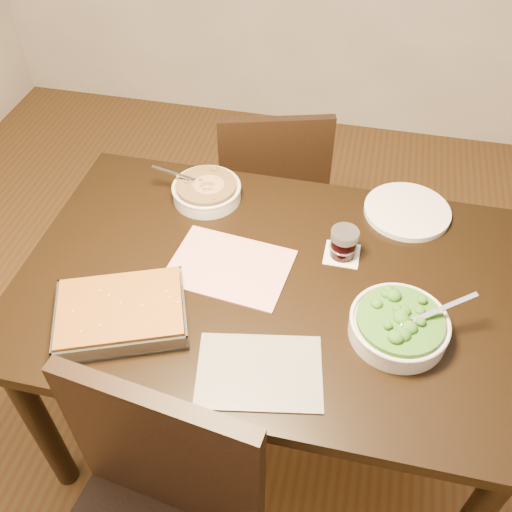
% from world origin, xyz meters
% --- Properties ---
extents(ground, '(4.00, 4.00, 0.00)m').
position_xyz_m(ground, '(0.00, 0.00, 0.00)').
color(ground, '#4D2D16').
rests_on(ground, ground).
extents(table, '(1.40, 0.90, 0.75)m').
position_xyz_m(table, '(0.00, 0.00, 0.65)').
color(table, black).
rests_on(table, ground).
extents(magazine_a, '(0.35, 0.28, 0.01)m').
position_xyz_m(magazine_a, '(-0.13, 0.02, 0.75)').
color(magazine_a, '#C4384D').
rests_on(magazine_a, table).
extents(magazine_b, '(0.33, 0.26, 0.01)m').
position_xyz_m(magazine_b, '(0.03, -0.30, 0.75)').
color(magazine_b, '#25252C').
rests_on(magazine_b, table).
extents(coaster, '(0.10, 0.10, 0.00)m').
position_xyz_m(coaster, '(0.17, 0.14, 0.75)').
color(coaster, white).
rests_on(coaster, table).
extents(stew_bowl, '(0.24, 0.22, 0.08)m').
position_xyz_m(stew_bowl, '(-0.27, 0.30, 0.78)').
color(stew_bowl, silver).
rests_on(stew_bowl, table).
extents(broccoli_bowl, '(0.27, 0.25, 0.10)m').
position_xyz_m(broccoli_bowl, '(0.34, -0.11, 0.78)').
color(broccoli_bowl, silver).
rests_on(broccoli_bowl, table).
extents(baking_dish, '(0.39, 0.34, 0.06)m').
position_xyz_m(baking_dish, '(-0.35, -0.22, 0.78)').
color(baking_dish, silver).
rests_on(baking_dish, table).
extents(wine_tumbler, '(0.08, 0.08, 0.09)m').
position_xyz_m(wine_tumbler, '(0.17, 0.14, 0.80)').
color(wine_tumbler, black).
rests_on(wine_tumbler, coaster).
extents(dinner_plate, '(0.26, 0.26, 0.02)m').
position_xyz_m(dinner_plate, '(0.35, 0.36, 0.76)').
color(dinner_plate, white).
rests_on(dinner_plate, table).
extents(chair_far, '(0.50, 0.50, 0.87)m').
position_xyz_m(chair_far, '(-0.14, 0.72, 0.48)').
color(chair_far, black).
rests_on(chair_far, ground).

